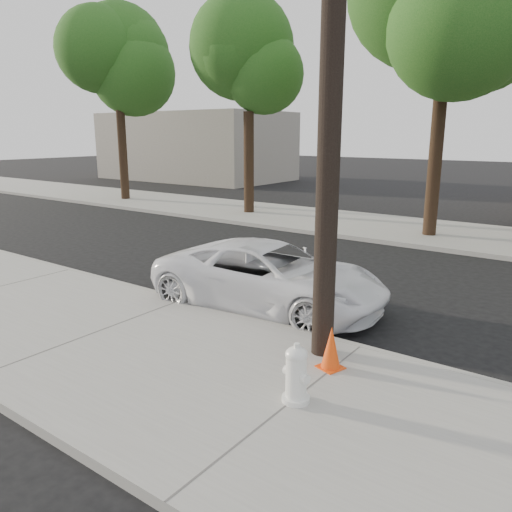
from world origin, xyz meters
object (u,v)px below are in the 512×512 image
traffic_cone (331,348)px  utility_pole (332,45)px  police_cruiser (269,276)px  fire_hydrant (296,375)px

traffic_cone → utility_pole: bearing=131.9°
police_cruiser → utility_pole: bearing=-131.9°
police_cruiser → traffic_cone: (2.47, -1.99, -0.21)m
police_cruiser → traffic_cone: 3.18m
utility_pole → fire_hydrant: utility_pole is taller
utility_pole → police_cruiser: 4.81m
utility_pole → fire_hydrant: 4.47m
fire_hydrant → traffic_cone: size_ratio=1.16×
police_cruiser → traffic_cone: police_cruiser is taller
utility_pole → police_cruiser: bearing=143.1°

